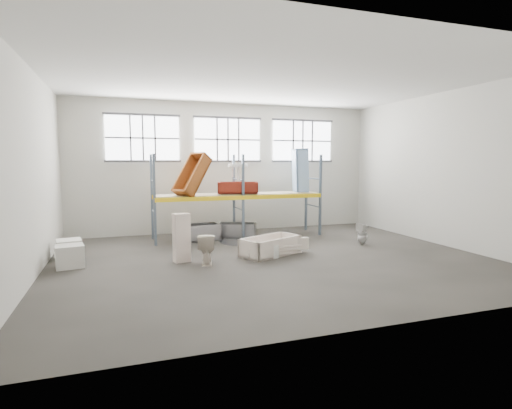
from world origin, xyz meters
name	(u,v)px	position (x,y,z in m)	size (l,w,h in m)	color
floor	(273,260)	(0.00, 0.00, -0.05)	(12.00, 10.00, 0.10)	#47433D
ceiling	(274,76)	(0.00, 0.00, 5.05)	(12.00, 10.00, 0.10)	silver
wall_back	(227,168)	(0.00, 5.05, 2.50)	(12.00, 0.10, 5.00)	#BAB9AC
wall_front	(387,177)	(0.00, -5.05, 2.50)	(12.00, 0.10, 5.00)	#AFAEA2
wall_left	(28,173)	(-6.05, 0.00, 2.50)	(0.10, 10.00, 5.00)	#AAA89D
wall_right	(447,169)	(6.05, 0.00, 2.50)	(0.10, 10.00, 5.00)	#A9A89C
window_left	(143,138)	(-3.20, 4.94, 3.60)	(2.60, 0.04, 1.60)	white
window_mid	(228,140)	(0.00, 4.94, 3.60)	(2.60, 0.04, 1.60)	white
window_right	(302,141)	(3.20, 4.94, 3.60)	(2.60, 0.04, 1.60)	white
rack_upright_la	(155,200)	(-3.00, 2.90, 1.50)	(0.08, 0.08, 3.00)	slate
rack_upright_lb	(152,197)	(-3.00, 4.10, 1.50)	(0.08, 0.08, 3.00)	slate
rack_upright_ma	(243,198)	(0.00, 2.90, 1.50)	(0.08, 0.08, 3.00)	slate
rack_upright_mb	(234,195)	(0.00, 4.10, 1.50)	(0.08, 0.08, 3.00)	slate
rack_upright_ra	(320,195)	(3.00, 2.90, 1.50)	(0.08, 0.08, 3.00)	slate
rack_upright_rb	(306,193)	(3.00, 4.10, 1.50)	(0.08, 0.08, 3.00)	slate
rack_beam_front	(243,198)	(0.00, 2.90, 1.50)	(6.00, 0.10, 0.14)	yellow
rack_beam_back	(234,195)	(0.00, 4.10, 1.50)	(6.00, 0.10, 0.14)	yellow
shelf_deck	(238,194)	(0.00, 3.50, 1.58)	(5.90, 1.10, 0.03)	gray
wet_patch	(245,241)	(0.00, 2.70, 0.00)	(1.80, 1.80, 0.00)	black
bathtub_beige	(270,246)	(0.10, 0.50, 0.27)	(1.82, 0.86, 0.54)	silver
cistern_spare	(302,243)	(1.13, 0.48, 0.28)	(0.38, 0.18, 0.36)	beige
sink_in_tub	(270,247)	(0.21, 0.75, 0.16)	(0.46, 0.46, 0.16)	beige
toilet_beige	(206,248)	(-1.89, 0.12, 0.41)	(0.46, 0.81, 0.82)	silver
cistern_tall	(182,238)	(-2.50, 0.49, 0.67)	(0.43, 0.28, 1.34)	#F3DBCD
toilet_white	(362,234)	(3.54, 0.91, 0.36)	(0.33, 0.33, 0.72)	silver
steel_tub_left	(197,232)	(-1.56, 3.33, 0.29)	(1.56, 0.73, 0.57)	#92939A
steel_tub_right	(237,230)	(-0.01, 3.61, 0.25)	(1.36, 0.64, 0.50)	#929499
rust_tub_flat	(238,188)	(-0.06, 3.37, 1.82)	(1.42, 0.67, 0.40)	maroon
rust_tub_tilted	(192,175)	(-1.70, 3.36, 2.29)	(1.58, 0.74, 0.44)	#9B4516
sink_on_shelf	(238,180)	(-0.10, 3.18, 2.09)	(0.70, 0.54, 0.62)	white
blue_tub_upright	(300,171)	(2.50, 3.61, 2.40)	(1.67, 0.78, 0.47)	#87ABD4
bucket	(273,251)	(0.07, 0.14, 0.19)	(0.32, 0.32, 0.38)	silver
carton_near	(70,256)	(-5.35, 0.84, 0.29)	(0.69, 0.59, 0.59)	beige
carton_far	(69,249)	(-5.48, 1.92, 0.27)	(0.65, 0.65, 0.54)	silver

